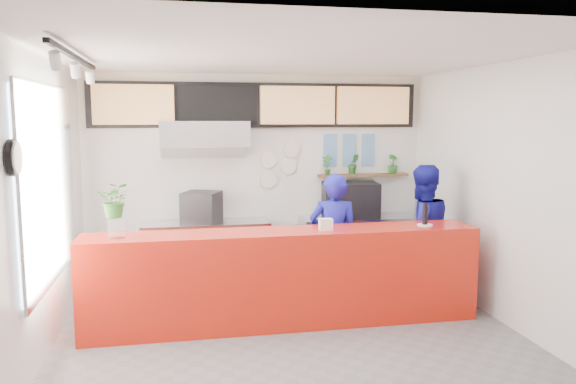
# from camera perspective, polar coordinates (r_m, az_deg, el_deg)

# --- Properties ---
(floor) EXTENTS (5.00, 5.00, 0.00)m
(floor) POSITION_cam_1_polar(r_m,az_deg,el_deg) (6.30, 0.34, -14.51)
(floor) COLOR slate
(floor) RESTS_ON ground
(ceiling) EXTENTS (5.00, 5.00, 0.00)m
(ceiling) POSITION_cam_1_polar(r_m,az_deg,el_deg) (5.88, 0.36, 13.72)
(ceiling) COLOR silver
(wall_back) EXTENTS (5.00, 0.00, 5.00)m
(wall_back) POSITION_cam_1_polar(r_m,az_deg,el_deg) (8.35, -3.04, 1.57)
(wall_back) COLOR white
(wall_back) RESTS_ON ground
(wall_left) EXTENTS (0.00, 5.00, 5.00)m
(wall_left) POSITION_cam_1_polar(r_m,az_deg,el_deg) (5.95, -23.99, -1.50)
(wall_left) COLOR white
(wall_left) RESTS_ON ground
(wall_right) EXTENTS (0.00, 5.00, 5.00)m
(wall_right) POSITION_cam_1_polar(r_m,az_deg,el_deg) (6.85, 21.31, -0.25)
(wall_right) COLOR white
(wall_right) RESTS_ON ground
(service_counter) EXTENTS (4.50, 0.60, 1.10)m
(service_counter) POSITION_cam_1_polar(r_m,az_deg,el_deg) (6.50, -0.36, -8.70)
(service_counter) COLOR red
(service_counter) RESTS_ON ground
(cream_band) EXTENTS (5.00, 0.02, 0.80)m
(cream_band) POSITION_cam_1_polar(r_m,az_deg,el_deg) (8.30, -3.08, 9.14)
(cream_band) COLOR beige
(cream_band) RESTS_ON wall_back
(prep_bench) EXTENTS (1.80, 0.60, 0.90)m
(prep_bench) POSITION_cam_1_polar(r_m,az_deg,el_deg) (8.16, -8.29, -6.12)
(prep_bench) COLOR #B2B5BA
(prep_bench) RESTS_ON ground
(panini_oven) EXTENTS (0.63, 0.63, 0.43)m
(panini_oven) POSITION_cam_1_polar(r_m,az_deg,el_deg) (8.03, -8.77, -1.51)
(panini_oven) COLOR black
(panini_oven) RESTS_ON prep_bench
(extraction_hood) EXTENTS (1.20, 0.70, 0.35)m
(extraction_hood) POSITION_cam_1_polar(r_m,az_deg,el_deg) (7.89, -8.51, 5.88)
(extraction_hood) COLOR #B2B5BA
(extraction_hood) RESTS_ON ceiling
(hood_lip) EXTENTS (1.20, 0.69, 0.31)m
(hood_lip) POSITION_cam_1_polar(r_m,az_deg,el_deg) (7.90, -8.48, 4.43)
(hood_lip) COLOR #B2B5BA
(hood_lip) RESTS_ON ceiling
(right_bench) EXTENTS (1.80, 0.60, 0.90)m
(right_bench) POSITION_cam_1_polar(r_m,az_deg,el_deg) (8.58, 7.31, -5.44)
(right_bench) COLOR #B2B5BA
(right_bench) RESTS_ON ground
(espresso_machine) EXTENTS (0.87, 0.67, 0.52)m
(espresso_machine) POSITION_cam_1_polar(r_m,az_deg,el_deg) (8.40, 6.34, -0.79)
(espresso_machine) COLOR black
(espresso_machine) RESTS_ON right_bench
(espresso_tray) EXTENTS (0.62, 0.48, 0.05)m
(espresso_tray) POSITION_cam_1_polar(r_m,az_deg,el_deg) (8.37, 6.37, 0.69)
(espresso_tray) COLOR silver
(espresso_tray) RESTS_ON espresso_machine
(herb_shelf) EXTENTS (1.40, 0.18, 0.04)m
(herb_shelf) POSITION_cam_1_polar(r_m,az_deg,el_deg) (8.63, 7.64, 1.70)
(herb_shelf) COLOR brown
(herb_shelf) RESTS_ON wall_back
(menu_board_far_left) EXTENTS (1.10, 0.10, 0.55)m
(menu_board_far_left) POSITION_cam_1_polar(r_m,az_deg,el_deg) (8.13, -15.41, 8.56)
(menu_board_far_left) COLOR tan
(menu_board_far_left) RESTS_ON wall_back
(menu_board_mid_left) EXTENTS (1.10, 0.10, 0.55)m
(menu_board_mid_left) POSITION_cam_1_polar(r_m,az_deg,el_deg) (8.13, -7.14, 8.77)
(menu_board_mid_left) COLOR black
(menu_board_mid_left) RESTS_ON wall_back
(menu_board_mid_right) EXTENTS (1.10, 0.10, 0.55)m
(menu_board_mid_right) POSITION_cam_1_polar(r_m,az_deg,el_deg) (8.29, 0.98, 8.80)
(menu_board_mid_right) COLOR tan
(menu_board_mid_right) RESTS_ON wall_back
(menu_board_far_right) EXTENTS (1.10, 0.10, 0.55)m
(menu_board_far_right) POSITION_cam_1_polar(r_m,az_deg,el_deg) (8.61, 8.64, 8.67)
(menu_board_far_right) COLOR tan
(menu_board_far_right) RESTS_ON wall_back
(soffit) EXTENTS (4.80, 0.04, 0.65)m
(soffit) POSITION_cam_1_polar(r_m,az_deg,el_deg) (8.27, -3.05, 8.80)
(soffit) COLOR black
(soffit) RESTS_ON wall_back
(window_pane) EXTENTS (0.04, 2.20, 1.90)m
(window_pane) POSITION_cam_1_polar(r_m,az_deg,el_deg) (6.21, -23.21, 0.76)
(window_pane) COLOR silver
(window_pane) RESTS_ON wall_left
(window_frame) EXTENTS (0.03, 2.30, 2.00)m
(window_frame) POSITION_cam_1_polar(r_m,az_deg,el_deg) (6.20, -23.03, 0.76)
(window_frame) COLOR #B2B5BA
(window_frame) RESTS_ON wall_left
(wall_clock_rim) EXTENTS (0.05, 0.30, 0.30)m
(wall_clock_rim) POSITION_cam_1_polar(r_m,az_deg,el_deg) (5.01, -26.16, 3.15)
(wall_clock_rim) COLOR black
(wall_clock_rim) RESTS_ON wall_left
(wall_clock_face) EXTENTS (0.02, 0.26, 0.26)m
(wall_clock_face) POSITION_cam_1_polar(r_m,az_deg,el_deg) (5.00, -25.83, 3.16)
(wall_clock_face) COLOR white
(wall_clock_face) RESTS_ON wall_left
(track_rail) EXTENTS (0.05, 2.40, 0.04)m
(track_rail) POSITION_cam_1_polar(r_m,az_deg,el_deg) (5.83, -20.84, 12.70)
(track_rail) COLOR black
(track_rail) RESTS_ON ceiling
(dec_plate_a) EXTENTS (0.24, 0.03, 0.24)m
(dec_plate_a) POSITION_cam_1_polar(r_m,az_deg,el_deg) (8.32, -2.00, 3.28)
(dec_plate_a) COLOR silver
(dec_plate_a) RESTS_ON wall_back
(dec_plate_b) EXTENTS (0.24, 0.03, 0.24)m
(dec_plate_b) POSITION_cam_1_polar(r_m,az_deg,el_deg) (8.38, 0.03, 2.63)
(dec_plate_b) COLOR silver
(dec_plate_b) RESTS_ON wall_back
(dec_plate_c) EXTENTS (0.24, 0.03, 0.24)m
(dec_plate_c) POSITION_cam_1_polar(r_m,az_deg,el_deg) (8.35, -1.99, 1.23)
(dec_plate_c) COLOR silver
(dec_plate_c) RESTS_ON wall_back
(dec_plate_d) EXTENTS (0.24, 0.03, 0.24)m
(dec_plate_d) POSITION_cam_1_polar(r_m,az_deg,el_deg) (8.38, 0.37, 4.34)
(dec_plate_d) COLOR silver
(dec_plate_d) RESTS_ON wall_back
(photo_frame_a) EXTENTS (0.20, 0.02, 0.25)m
(photo_frame_a) POSITION_cam_1_polar(r_m,az_deg,el_deg) (8.52, 4.33, 5.05)
(photo_frame_a) COLOR #598CBF
(photo_frame_a) RESTS_ON wall_back
(photo_frame_b) EXTENTS (0.20, 0.02, 0.25)m
(photo_frame_b) POSITION_cam_1_polar(r_m,az_deg,el_deg) (8.60, 6.26, 5.05)
(photo_frame_b) COLOR #598CBF
(photo_frame_b) RESTS_ON wall_back
(photo_frame_c) EXTENTS (0.20, 0.02, 0.25)m
(photo_frame_c) POSITION_cam_1_polar(r_m,az_deg,el_deg) (8.70, 8.16, 5.05)
(photo_frame_c) COLOR #598CBF
(photo_frame_c) RESTS_ON wall_back
(photo_frame_d) EXTENTS (0.20, 0.02, 0.25)m
(photo_frame_d) POSITION_cam_1_polar(r_m,az_deg,el_deg) (8.53, 4.31, 3.37)
(photo_frame_d) COLOR #598CBF
(photo_frame_d) RESTS_ON wall_back
(photo_frame_e) EXTENTS (0.20, 0.02, 0.25)m
(photo_frame_e) POSITION_cam_1_polar(r_m,az_deg,el_deg) (8.62, 6.24, 3.39)
(photo_frame_e) COLOR #598CBF
(photo_frame_e) RESTS_ON wall_back
(photo_frame_f) EXTENTS (0.20, 0.02, 0.25)m
(photo_frame_f) POSITION_cam_1_polar(r_m,az_deg,el_deg) (8.71, 8.13, 3.40)
(photo_frame_f) COLOR #598CBF
(photo_frame_f) RESTS_ON wall_back
(staff_center) EXTENTS (0.70, 0.55, 1.69)m
(staff_center) POSITION_cam_1_polar(r_m,az_deg,el_deg) (7.05, 4.68, -4.95)
(staff_center) COLOR #151693
(staff_center) RESTS_ON ground
(staff_right) EXTENTS (0.96, 0.80, 1.77)m
(staff_right) POSITION_cam_1_polar(r_m,az_deg,el_deg) (7.52, 13.36, -4.03)
(staff_right) COLOR #151693
(staff_right) RESTS_ON ground
(herb_a) EXTENTS (0.19, 0.16, 0.30)m
(herb_a) POSITION_cam_1_polar(r_m,az_deg,el_deg) (8.45, 4.01, 2.77)
(herb_a) COLOR #2B6B25
(herb_a) RESTS_ON herb_shelf
(herb_b) EXTENTS (0.17, 0.14, 0.31)m
(herb_b) POSITION_cam_1_polar(r_m,az_deg,el_deg) (8.56, 6.67, 2.85)
(herb_b) COLOR #2B6B25
(herb_b) RESTS_ON herb_shelf
(herb_d) EXTENTS (0.19, 0.18, 0.29)m
(herb_d) POSITION_cam_1_polar(r_m,az_deg,el_deg) (8.77, 10.58, 2.82)
(herb_d) COLOR #2B6B25
(herb_d) RESTS_ON herb_shelf
(glass_vase) EXTENTS (0.18, 0.18, 0.22)m
(glass_vase) POSITION_cam_1_polar(r_m,az_deg,el_deg) (6.23, -17.05, -3.51)
(glass_vase) COLOR white
(glass_vase) RESTS_ON service_counter
(basil_vase) EXTENTS (0.35, 0.31, 0.38)m
(basil_vase) POSITION_cam_1_polar(r_m,az_deg,el_deg) (6.18, -17.15, -0.79)
(basil_vase) COLOR #2B6B25
(basil_vase) RESTS_ON glass_vase
(napkin_holder) EXTENTS (0.15, 0.10, 0.13)m
(napkin_holder) POSITION_cam_1_polar(r_m,az_deg,el_deg) (6.41, 3.86, -3.29)
(napkin_holder) COLOR white
(napkin_holder) RESTS_ON service_counter
(white_plate) EXTENTS (0.24, 0.24, 0.01)m
(white_plate) POSITION_cam_1_polar(r_m,az_deg,el_deg) (6.86, 13.73, -3.27)
(white_plate) COLOR white
(white_plate) RESTS_ON service_counter
(pepper_mill) EXTENTS (0.07, 0.07, 0.25)m
(pepper_mill) POSITION_cam_1_polar(r_m,az_deg,el_deg) (6.83, 13.76, -2.16)
(pepper_mill) COLOR black
(pepper_mill) RESTS_ON white_plate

